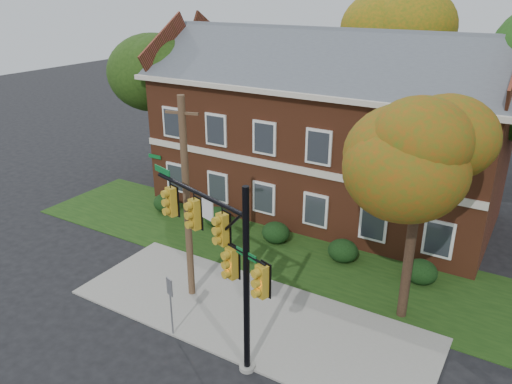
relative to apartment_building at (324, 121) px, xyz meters
The scene contains 15 objects.
ground 13.11m from the apartment_building, 80.50° to the right, with size 120.00×120.00×0.00m, color black.
sidewalk 12.18m from the apartment_building, 79.65° to the right, with size 14.00×5.00×0.08m, color gray.
grass_strip 8.01m from the apartment_building, 71.43° to the right, with size 30.00×6.00×0.04m, color #193811.
apartment_building is the anchor object (origin of this frame).
hedge_far_left 9.82m from the apartment_building, 143.11° to the right, with size 1.40×1.26×1.05m, color black.
hedge_left 7.73m from the apartment_building, 123.67° to the right, with size 1.40×1.26×1.05m, color black.
hedge_center 6.89m from the apartment_building, 90.00° to the right, with size 1.40×1.26×1.05m, color black.
hedge_right 7.73m from the apartment_building, 56.33° to the right, with size 1.40×1.26×1.05m, color black.
hedge_far_right 9.82m from the apartment_building, 36.89° to the right, with size 1.40×1.26×1.05m, color black.
tree_near_right 10.97m from the apartment_building, 48.23° to the right, with size 4.50×4.25×8.58m.
tree_left_rear 9.94m from the apartment_building, behind, with size 5.40×5.10×8.88m.
tree_far_rear 8.84m from the apartment_building, 80.29° to the left, with size 6.84×6.46×11.52m.
traffic_signal 13.36m from the apartment_building, 79.73° to the right, with size 5.60×1.85×6.48m.
utility_pole 11.02m from the apartment_building, 93.82° to the right, with size 1.26×0.39×8.18m.
sign_post 13.79m from the apartment_building, 88.81° to the right, with size 0.34×0.16×2.37m.
Camera 1 is at (8.44, -12.44, 11.64)m, focal length 35.00 mm.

